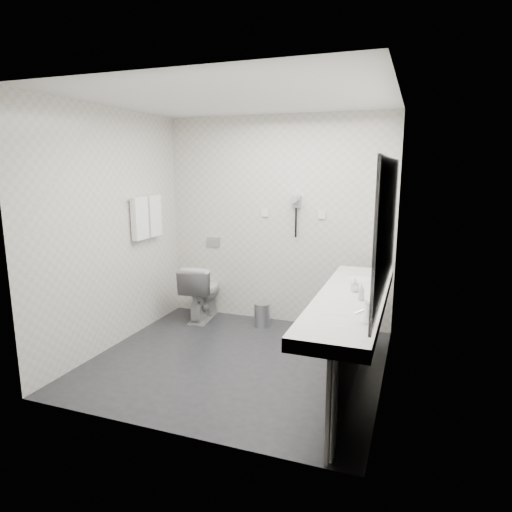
% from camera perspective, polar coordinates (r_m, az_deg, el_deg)
% --- Properties ---
extents(floor, '(2.80, 2.80, 0.00)m').
position_cam_1_polar(floor, '(4.56, -2.48, -13.27)').
color(floor, '#222327').
rests_on(floor, ground).
extents(ceiling, '(2.80, 2.80, 0.00)m').
position_cam_1_polar(ceiling, '(4.18, -2.80, 19.60)').
color(ceiling, silver).
rests_on(ceiling, wall_back).
extents(wall_back, '(2.80, 0.00, 2.80)m').
position_cam_1_polar(wall_back, '(5.40, 2.69, 4.46)').
color(wall_back, silver).
rests_on(wall_back, floor).
extents(wall_front, '(2.80, 0.00, 2.80)m').
position_cam_1_polar(wall_front, '(3.06, -12.05, -1.20)').
color(wall_front, silver).
rests_on(wall_front, floor).
extents(wall_left, '(0.00, 2.60, 2.60)m').
position_cam_1_polar(wall_left, '(4.90, -17.94, 3.20)').
color(wall_left, silver).
rests_on(wall_left, floor).
extents(wall_right, '(0.00, 2.60, 2.60)m').
position_cam_1_polar(wall_right, '(3.88, 16.82, 1.23)').
color(wall_right, silver).
rests_on(wall_right, floor).
extents(vanity_counter, '(0.55, 2.20, 0.10)m').
position_cam_1_polar(vanity_counter, '(3.82, 12.10, -5.66)').
color(vanity_counter, white).
rests_on(vanity_counter, floor).
extents(vanity_panel, '(0.03, 2.15, 0.75)m').
position_cam_1_polar(vanity_panel, '(3.96, 12.21, -11.59)').
color(vanity_panel, gray).
rests_on(vanity_panel, floor).
extents(vanity_post_near, '(0.06, 0.06, 0.75)m').
position_cam_1_polar(vanity_post_near, '(3.03, 9.88, -19.09)').
color(vanity_post_near, silver).
rests_on(vanity_post_near, floor).
extents(vanity_post_far, '(0.06, 0.06, 0.75)m').
position_cam_1_polar(vanity_post_far, '(4.92, 14.27, -7.03)').
color(vanity_post_far, silver).
rests_on(vanity_post_far, floor).
extents(mirror, '(0.02, 2.20, 1.05)m').
position_cam_1_polar(mirror, '(3.66, 16.57, 3.81)').
color(mirror, '#B2BCC6').
rests_on(mirror, wall_right).
extents(basin_near, '(0.40, 0.31, 0.05)m').
position_cam_1_polar(basin_near, '(3.19, 10.45, -8.35)').
color(basin_near, white).
rests_on(basin_near, vanity_counter).
extents(basin_far, '(0.40, 0.31, 0.05)m').
position_cam_1_polar(basin_far, '(4.43, 13.32, -2.86)').
color(basin_far, white).
rests_on(basin_far, vanity_counter).
extents(faucet_near, '(0.04, 0.04, 0.15)m').
position_cam_1_polar(faucet_near, '(3.14, 14.05, -7.11)').
color(faucet_near, silver).
rests_on(faucet_near, vanity_counter).
extents(faucet_far, '(0.04, 0.04, 0.15)m').
position_cam_1_polar(faucet_far, '(4.39, 15.90, -1.91)').
color(faucet_far, silver).
rests_on(faucet_far, vanity_counter).
extents(soap_bottle_a, '(0.07, 0.07, 0.12)m').
position_cam_1_polar(soap_bottle_a, '(3.91, 12.56, -3.60)').
color(soap_bottle_a, white).
rests_on(soap_bottle_a, vanity_counter).
extents(soap_bottle_b, '(0.09, 0.09, 0.08)m').
position_cam_1_polar(soap_bottle_b, '(3.90, 12.72, -3.94)').
color(soap_bottle_b, white).
rests_on(soap_bottle_b, vanity_counter).
extents(soap_bottle_c, '(0.07, 0.07, 0.14)m').
position_cam_1_polar(soap_bottle_c, '(3.67, 13.38, -4.50)').
color(soap_bottle_c, white).
rests_on(soap_bottle_c, vanity_counter).
extents(glass_left, '(0.07, 0.07, 0.11)m').
position_cam_1_polar(glass_left, '(3.94, 15.66, -3.72)').
color(glass_left, silver).
rests_on(glass_left, vanity_counter).
extents(toilet, '(0.47, 0.74, 0.71)m').
position_cam_1_polar(toilet, '(5.66, -6.97, -4.56)').
color(toilet, white).
rests_on(toilet, floor).
extents(flush_plate, '(0.18, 0.02, 0.12)m').
position_cam_1_polar(flush_plate, '(5.74, -5.50, 1.81)').
color(flush_plate, '#B2B5BA').
rests_on(flush_plate, wall_back).
extents(pedal_bin, '(0.22, 0.22, 0.27)m').
position_cam_1_polar(pedal_bin, '(5.42, 0.80, -7.61)').
color(pedal_bin, '#B2B5BA').
rests_on(pedal_bin, floor).
extents(bin_lid, '(0.19, 0.19, 0.02)m').
position_cam_1_polar(bin_lid, '(5.38, 0.80, -6.17)').
color(bin_lid, '#B2B5BA').
rests_on(bin_lid, pedal_bin).
extents(towel_rail, '(0.02, 0.62, 0.02)m').
position_cam_1_polar(towel_rail, '(5.28, -14.04, 7.25)').
color(towel_rail, silver).
rests_on(towel_rail, wall_left).
extents(towel_near, '(0.07, 0.24, 0.48)m').
position_cam_1_polar(towel_near, '(5.18, -14.70, 4.70)').
color(towel_near, white).
rests_on(towel_near, towel_rail).
extents(towel_far, '(0.07, 0.24, 0.48)m').
position_cam_1_polar(towel_far, '(5.41, -13.02, 5.05)').
color(towel_far, white).
rests_on(towel_far, towel_rail).
extents(dryer_cradle, '(0.10, 0.04, 0.14)m').
position_cam_1_polar(dryer_cradle, '(5.28, 5.23, 6.99)').
color(dryer_cradle, gray).
rests_on(dryer_cradle, wall_back).
extents(dryer_barrel, '(0.08, 0.14, 0.08)m').
position_cam_1_polar(dryer_barrel, '(5.21, 5.03, 7.27)').
color(dryer_barrel, gray).
rests_on(dryer_barrel, dryer_cradle).
extents(dryer_cord, '(0.02, 0.02, 0.35)m').
position_cam_1_polar(dryer_cord, '(5.29, 5.14, 4.28)').
color(dryer_cord, black).
rests_on(dryer_cord, dryer_cradle).
extents(switch_plate_a, '(0.09, 0.02, 0.09)m').
position_cam_1_polar(switch_plate_a, '(5.43, 1.15, 5.57)').
color(switch_plate_a, white).
rests_on(switch_plate_a, wall_back).
extents(switch_plate_b, '(0.09, 0.02, 0.09)m').
position_cam_1_polar(switch_plate_b, '(5.24, 8.43, 5.24)').
color(switch_plate_b, white).
rests_on(switch_plate_b, wall_back).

